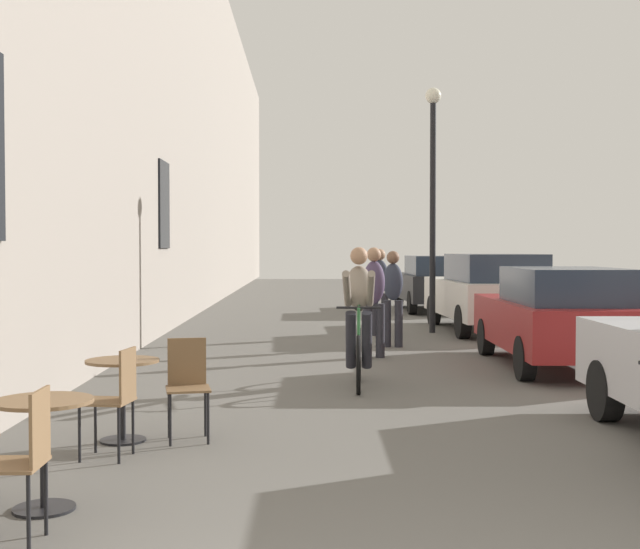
{
  "coord_description": "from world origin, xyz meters",
  "views": [
    {
      "loc": [
        -0.41,
        -2.99,
        1.69
      ],
      "look_at": [
        -0.16,
        11.84,
        1.24
      ],
      "focal_mm": 47.73,
      "sensor_mm": 36.0,
      "label": 1
    }
  ],
  "objects_px": {
    "street_lamp": "(433,178)",
    "parked_car_fourth": "(435,282)",
    "pedestrian_far": "(380,287)",
    "cafe_table_near": "(43,430)",
    "cyclist_on_bicycle": "(359,320)",
    "cafe_chair_near_toward_wall": "(22,455)",
    "parked_car_third": "(489,291)",
    "cafe_chair_mid_toward_street": "(116,395)",
    "pedestrian_mid": "(393,293)",
    "cafe_table_mid": "(123,382)",
    "parked_car_second": "(559,316)",
    "pedestrian_near": "(374,296)",
    "cafe_chair_mid_toward_wall": "(188,381)"
  },
  "relations": [
    {
      "from": "cafe_table_mid",
      "to": "cyclist_on_bicycle",
      "type": "relative_size",
      "value": 0.41
    },
    {
      "from": "cafe_chair_near_toward_wall",
      "to": "cyclist_on_bicycle",
      "type": "bearing_deg",
      "value": 68.14
    },
    {
      "from": "pedestrian_near",
      "to": "street_lamp",
      "type": "height_order",
      "value": "street_lamp"
    },
    {
      "from": "cafe_chair_near_toward_wall",
      "to": "street_lamp",
      "type": "xyz_separation_m",
      "value": [
        4.16,
        12.17,
        2.59
      ]
    },
    {
      "from": "cafe_chair_near_toward_wall",
      "to": "parked_car_second",
      "type": "distance_m",
      "value": 8.82
    },
    {
      "from": "pedestrian_far",
      "to": "parked_car_fourth",
      "type": "distance_m",
      "value": 6.89
    },
    {
      "from": "parked_car_second",
      "to": "parked_car_fourth",
      "type": "bearing_deg",
      "value": 90.43
    },
    {
      "from": "cafe_table_near",
      "to": "pedestrian_mid",
      "type": "height_order",
      "value": "pedestrian_mid"
    },
    {
      "from": "pedestrian_near",
      "to": "parked_car_second",
      "type": "distance_m",
      "value": 2.79
    },
    {
      "from": "cafe_chair_near_toward_wall",
      "to": "parked_car_fourth",
      "type": "xyz_separation_m",
      "value": [
        5.12,
        18.15,
        0.26
      ]
    },
    {
      "from": "cyclist_on_bicycle",
      "to": "parked_car_second",
      "type": "xyz_separation_m",
      "value": [
        2.93,
        1.45,
        -0.07
      ]
    },
    {
      "from": "cafe_chair_mid_toward_street",
      "to": "cafe_chair_mid_toward_wall",
      "type": "xyz_separation_m",
      "value": [
        0.48,
        0.68,
        0.0
      ]
    },
    {
      "from": "cafe_chair_near_toward_wall",
      "to": "parked_car_third",
      "type": "relative_size",
      "value": 0.2
    },
    {
      "from": "cafe_chair_mid_toward_street",
      "to": "pedestrian_far",
      "type": "relative_size",
      "value": 0.53
    },
    {
      "from": "cafe_table_mid",
      "to": "cafe_chair_mid_toward_wall",
      "type": "bearing_deg",
      "value": 7.61
    },
    {
      "from": "street_lamp",
      "to": "pedestrian_far",
      "type": "bearing_deg",
      "value": -152.18
    },
    {
      "from": "cafe_table_near",
      "to": "pedestrian_far",
      "type": "height_order",
      "value": "pedestrian_far"
    },
    {
      "from": "cafe_chair_mid_toward_wall",
      "to": "cyclist_on_bicycle",
      "type": "bearing_deg",
      "value": 60.32
    },
    {
      "from": "pedestrian_near",
      "to": "street_lamp",
      "type": "bearing_deg",
      "value": 69.04
    },
    {
      "from": "cafe_table_mid",
      "to": "pedestrian_near",
      "type": "relative_size",
      "value": 0.42
    },
    {
      "from": "cafe_table_near",
      "to": "cafe_chair_mid_toward_wall",
      "type": "bearing_deg",
      "value": 72.37
    },
    {
      "from": "cafe_chair_mid_toward_wall",
      "to": "parked_car_fourth",
      "type": "distance_m",
      "value": 16.12
    },
    {
      "from": "cafe_chair_mid_toward_street",
      "to": "parked_car_third",
      "type": "relative_size",
      "value": 0.2
    },
    {
      "from": "street_lamp",
      "to": "parked_car_fourth",
      "type": "bearing_deg",
      "value": 80.88
    },
    {
      "from": "pedestrian_far",
      "to": "cafe_chair_near_toward_wall",
      "type": "bearing_deg",
      "value": -104.75
    },
    {
      "from": "street_lamp",
      "to": "cafe_table_near",
      "type": "bearing_deg",
      "value": -110.19
    },
    {
      "from": "cafe_table_near",
      "to": "cafe_chair_near_toward_wall",
      "type": "distance_m",
      "value": 0.65
    },
    {
      "from": "cafe_chair_near_toward_wall",
      "to": "pedestrian_far",
      "type": "xyz_separation_m",
      "value": [
        3.05,
        11.58,
        0.43
      ]
    },
    {
      "from": "pedestrian_far",
      "to": "parked_car_third",
      "type": "distance_m",
      "value": 2.44
    },
    {
      "from": "cafe_chair_near_toward_wall",
      "to": "parked_car_fourth",
      "type": "bearing_deg",
      "value": 74.24
    },
    {
      "from": "cafe_table_mid",
      "to": "parked_car_second",
      "type": "bearing_deg",
      "value": 41.04
    },
    {
      "from": "cafe_table_mid",
      "to": "parked_car_fourth",
      "type": "xyz_separation_m",
      "value": [
        5.11,
        15.54,
        0.25
      ]
    },
    {
      "from": "cafe_chair_mid_toward_street",
      "to": "pedestrian_mid",
      "type": "bearing_deg",
      "value": 68.53
    },
    {
      "from": "cafe_table_mid",
      "to": "cafe_chair_mid_toward_street",
      "type": "bearing_deg",
      "value": -82.96
    },
    {
      "from": "cyclist_on_bicycle",
      "to": "cafe_chair_near_toward_wall",
      "type": "bearing_deg",
      "value": -111.86
    },
    {
      "from": "cafe_table_mid",
      "to": "cafe_table_near",
      "type": "bearing_deg",
      "value": -92.55
    },
    {
      "from": "pedestrian_far",
      "to": "cyclist_on_bicycle",
      "type": "bearing_deg",
      "value": -97.45
    },
    {
      "from": "parked_car_second",
      "to": "pedestrian_near",
      "type": "bearing_deg",
      "value": 155.56
    },
    {
      "from": "parked_car_fourth",
      "to": "cafe_chair_mid_toward_wall",
      "type": "bearing_deg",
      "value": -106.4
    },
    {
      "from": "pedestrian_mid",
      "to": "pedestrian_far",
      "type": "height_order",
      "value": "pedestrian_far"
    },
    {
      "from": "pedestrian_near",
      "to": "parked_car_fourth",
      "type": "bearing_deg",
      "value": 76.06
    },
    {
      "from": "cafe_table_near",
      "to": "pedestrian_mid",
      "type": "bearing_deg",
      "value": 70.58
    },
    {
      "from": "cafe_chair_near_toward_wall",
      "to": "cafe_table_mid",
      "type": "distance_m",
      "value": 2.6
    },
    {
      "from": "pedestrian_far",
      "to": "parked_car_fourth",
      "type": "height_order",
      "value": "pedestrian_far"
    },
    {
      "from": "cafe_table_near",
      "to": "pedestrian_far",
      "type": "bearing_deg",
      "value": 74.06
    },
    {
      "from": "cafe_chair_mid_toward_wall",
      "to": "pedestrian_far",
      "type": "height_order",
      "value": "pedestrian_far"
    },
    {
      "from": "cafe_chair_mid_toward_wall",
      "to": "pedestrian_mid",
      "type": "xyz_separation_m",
      "value": [
        2.54,
        7.01,
        0.41
      ]
    },
    {
      "from": "cafe_table_mid",
      "to": "parked_car_second",
      "type": "distance_m",
      "value": 6.89
    },
    {
      "from": "cafe_chair_near_toward_wall",
      "to": "cafe_table_mid",
      "type": "bearing_deg",
      "value": 89.75
    },
    {
      "from": "cafe_table_near",
      "to": "pedestrian_far",
      "type": "xyz_separation_m",
      "value": [
        3.12,
        10.93,
        0.43
      ]
    }
  ]
}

